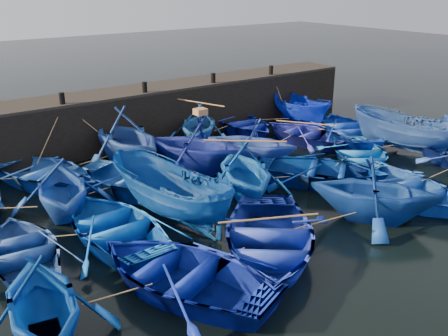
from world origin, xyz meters
TOP-DOWN VIEW (x-y plane):
  - ground at (0.00, 0.00)m, footprint 120.00×120.00m
  - quay_wall at (0.00, 10.50)m, footprint 26.00×2.50m
  - quay_top at (0.00, 10.50)m, footprint 26.00×2.50m
  - bollard_1 at (-4.00, 9.60)m, footprint 0.24×0.24m
  - bollard_2 at (0.00, 9.60)m, footprint 0.24×0.24m
  - bollard_3 at (4.00, 9.60)m, footprint 0.24×0.24m
  - bollard_4 at (8.00, 9.60)m, footprint 0.24×0.24m
  - boat_1 at (-5.73, 7.26)m, footprint 5.48×6.22m
  - boat_2 at (-2.07, 7.64)m, footprint 4.54×5.17m
  - boat_3 at (2.04, 8.05)m, footprint 5.23×5.28m
  - boat_4 at (5.08, 8.43)m, footprint 3.87×5.06m
  - boat_5 at (8.51, 7.56)m, footprint 2.34×4.80m
  - boat_7 at (-6.09, 4.29)m, footprint 4.55×4.97m
  - boat_8 at (-3.19, 4.42)m, footprint 5.66×6.41m
  - boat_9 at (-0.16, 5.03)m, footprint 5.90×6.10m
  - boat_10 at (2.26, 4.27)m, footprint 5.16×5.32m
  - boat_11 at (6.54, 5.23)m, footprint 4.07×5.15m
  - boat_12 at (8.60, 4.25)m, footprint 5.90×6.52m
  - boat_13 at (-8.14, 1.90)m, footprint 3.45×4.54m
  - boat_14 at (-5.47, 1.49)m, footprint 3.73×5.16m
  - boat_15 at (-3.40, 1.63)m, footprint 3.08×5.61m
  - boat_16 at (-0.14, 1.73)m, footprint 4.94×5.25m
  - boat_17 at (3.17, 1.03)m, footprint 6.16×6.46m
  - boat_18 at (6.16, 1.50)m, footprint 5.56×5.86m
  - boat_19 at (9.16, 1.30)m, footprint 3.71×5.57m
  - boat_20 at (-8.69, -1.77)m, footprint 3.92×4.36m
  - boat_21 at (-5.16, -2.01)m, footprint 5.56×6.41m
  - boat_22 at (-2.18, -1.97)m, footprint 6.77×7.01m
  - boat_23 at (2.20, -2.34)m, footprint 5.51×5.61m
  - boat_24 at (4.58, -2.03)m, footprint 4.32×5.51m
  - wooden_crate at (0.14, 5.03)m, footprint 0.48×0.43m
  - mooring_ropes at (0.22, 4.97)m, footprint 17.34×12.01m
  - loose_oars at (1.57, 3.26)m, footprint 10.97×12.10m

SIDE VIEW (x-z plane):
  - ground at x=0.00m, z-range 0.00..0.00m
  - boat_13 at x=-8.14m, z-range 0.00..0.88m
  - boat_11 at x=6.54m, z-range 0.00..0.96m
  - boat_4 at x=5.08m, z-range 0.00..0.98m
  - boat_18 at x=6.16m, z-range 0.00..0.99m
  - boat_24 at x=4.58m, z-range 0.00..1.04m
  - boat_14 at x=-5.47m, z-range 0.00..1.06m
  - boat_1 at x=-5.73m, z-range 0.00..1.07m
  - boat_17 at x=3.17m, z-range 0.00..1.09m
  - boat_8 at x=-3.19m, z-range 0.00..1.10m
  - boat_12 at x=8.60m, z-range 0.00..1.11m
  - boat_21 at x=-5.16m, z-range 0.00..1.11m
  - boat_22 at x=-2.18m, z-range 0.00..1.18m
  - mooring_ropes at x=0.22m, z-range -0.17..1.93m
  - boat_5 at x=8.51m, z-range 0.00..1.78m
  - boat_19 at x=9.16m, z-range 0.00..2.02m
  - boat_20 at x=-8.69m, z-range 0.00..2.03m
  - boat_15 at x=-3.40m, z-range 0.00..2.05m
  - boat_3 at x=2.04m, z-range 0.00..2.10m
  - boat_10 at x=2.26m, z-range 0.00..2.13m
  - boat_16 at x=-0.14m, z-range 0.00..2.20m
  - boat_7 at x=-6.09m, z-range 0.00..2.21m
  - boat_23 at x=2.20m, z-range 0.00..2.24m
  - boat_9 at x=-0.16m, z-range 0.00..2.46m
  - quay_wall at x=0.00m, z-range 0.00..2.50m
  - boat_2 at x=-2.07m, z-range 0.00..2.58m
  - loose_oars at x=1.57m, z-range 1.00..2.29m
  - quay_top at x=0.00m, z-range 2.50..2.62m
  - wooden_crate at x=0.14m, z-range 2.46..2.72m
  - bollard_1 at x=-4.00m, z-range 2.62..3.12m
  - bollard_2 at x=0.00m, z-range 2.62..3.12m
  - bollard_3 at x=4.00m, z-range 2.62..3.12m
  - bollard_4 at x=8.00m, z-range 2.62..3.12m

